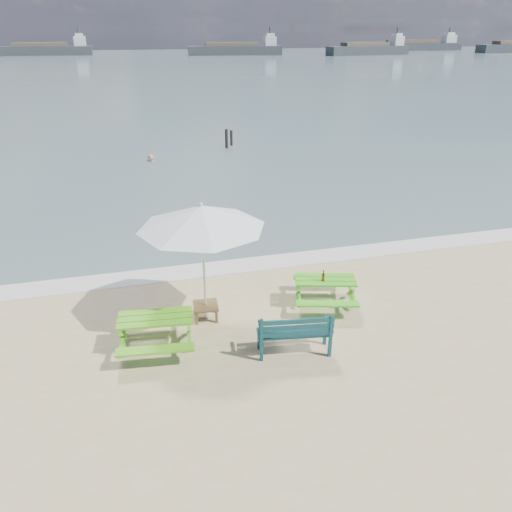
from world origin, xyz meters
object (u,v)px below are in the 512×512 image
object	(u,v)px
picnic_table_right	(324,292)
park_bench	(294,340)
picnic_table_left	(157,333)
beer_bottle	(323,277)
swimmer	(152,170)
patio_umbrella	(201,217)
side_table	(206,311)

from	to	relation	value
picnic_table_right	park_bench	xyz separation A→B (m)	(-1.33, -1.64, -0.04)
picnic_table_left	beer_bottle	size ratio (longest dim) A/B	6.75
beer_bottle	swimmer	size ratio (longest dim) A/B	0.17
patio_umbrella	swimmer	world-z (taller)	patio_umbrella
park_bench	side_table	world-z (taller)	park_bench
beer_bottle	patio_umbrella	bearing A→B (deg)	176.39
side_table	patio_umbrella	size ratio (longest dim) A/B	0.20
park_bench	beer_bottle	world-z (taller)	beer_bottle
park_bench	patio_umbrella	size ratio (longest dim) A/B	0.52
picnic_table_left	swimmer	xyz separation A→B (m)	(1.06, 16.18, -0.81)
picnic_table_left	picnic_table_right	world-z (taller)	picnic_table_left
patio_umbrella	swimmer	distance (m)	15.61
picnic_table_left	side_table	distance (m)	1.44
picnic_table_left	patio_umbrella	distance (m)	2.54
picnic_table_left	side_table	xyz separation A→B (m)	(1.16, 0.84, -0.16)
picnic_table_right	patio_umbrella	world-z (taller)	patio_umbrella
park_bench	side_table	bearing A→B (deg)	130.52
swimmer	picnic_table_right	bearing A→B (deg)	-79.29
patio_umbrella	swimmer	size ratio (longest dim) A/B	1.84
side_table	swimmer	world-z (taller)	side_table
park_bench	swimmer	xyz separation A→B (m)	(-1.59, 17.08, -0.75)
swimmer	side_table	bearing A→B (deg)	-89.63
picnic_table_right	patio_umbrella	xyz separation A→B (m)	(-2.82, 0.10, 2.12)
park_bench	patio_umbrella	world-z (taller)	patio_umbrella
beer_bottle	picnic_table_left	bearing A→B (deg)	-170.21
picnic_table_left	park_bench	xyz separation A→B (m)	(2.65, -0.90, -0.06)
picnic_table_left	swimmer	distance (m)	16.23
picnic_table_left	beer_bottle	world-z (taller)	beer_bottle
side_table	beer_bottle	world-z (taller)	beer_bottle
park_bench	swimmer	bearing A→B (deg)	95.32
side_table	patio_umbrella	bearing A→B (deg)	180.00
picnic_table_right	swimmer	xyz separation A→B (m)	(-2.92, 15.44, -0.79)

